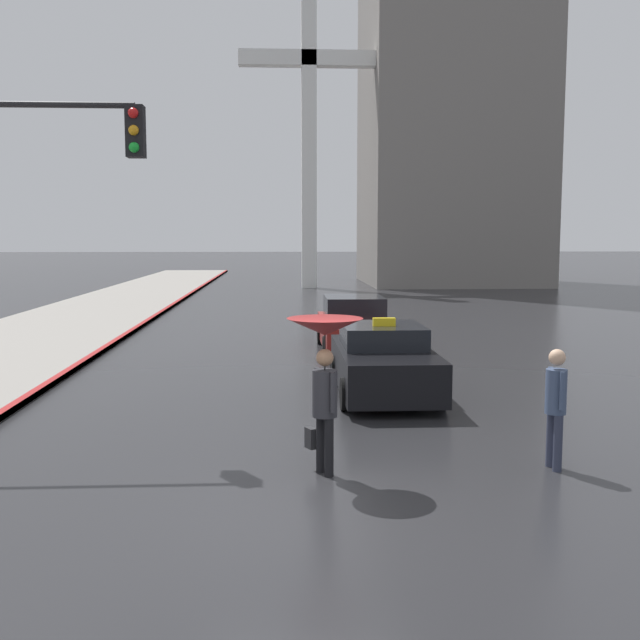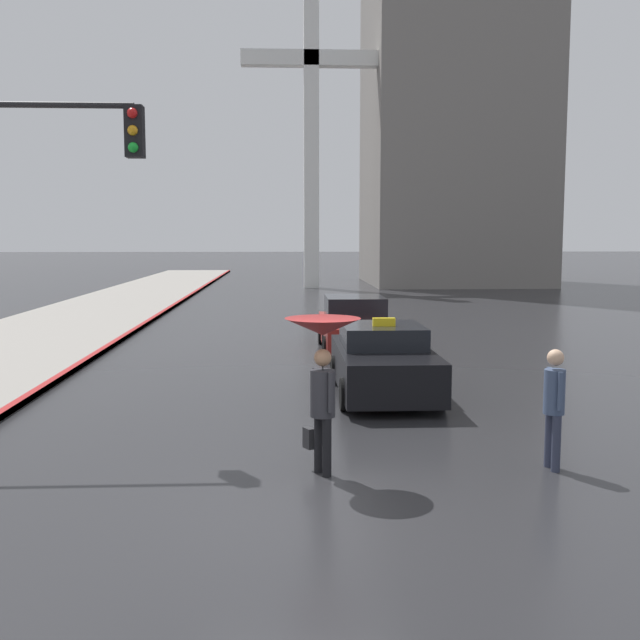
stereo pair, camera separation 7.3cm
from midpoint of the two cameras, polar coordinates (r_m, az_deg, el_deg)
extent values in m
plane|color=#262628|center=(8.70, -0.83, -14.72)|extent=(300.00, 300.00, 0.00)
cube|color=black|center=(14.87, 5.00, -3.62)|extent=(1.80, 4.11, 0.79)
cube|color=black|center=(14.98, 4.91, -1.19)|extent=(1.58, 1.85, 0.43)
cylinder|color=black|center=(13.83, 9.23, -5.53)|extent=(0.20, 0.60, 0.60)
cylinder|color=black|center=(13.58, 2.12, -5.67)|extent=(0.20, 0.60, 0.60)
cylinder|color=black|center=(16.29, 7.37, -3.70)|extent=(0.20, 0.60, 0.60)
cylinder|color=black|center=(16.08, 1.34, -3.78)|extent=(0.20, 0.60, 0.60)
cube|color=yellow|center=(14.74, 5.03, -0.15)|extent=(0.44, 0.16, 0.16)
cube|color=maroon|center=(20.61, 2.81, -0.93)|extent=(1.80, 4.52, 0.70)
cube|color=black|center=(20.76, 2.76, 0.96)|extent=(1.58, 2.03, 0.62)
cylinder|color=black|center=(19.36, 5.73, -2.08)|extent=(0.20, 0.60, 0.60)
cylinder|color=black|center=(19.19, 0.67, -2.13)|extent=(0.20, 0.60, 0.60)
cylinder|color=black|center=(22.11, 4.66, -1.02)|extent=(0.20, 0.60, 0.60)
cylinder|color=black|center=(21.96, 0.23, -1.05)|extent=(0.20, 0.60, 0.60)
cylinder|color=black|center=(9.91, 0.74, -9.69)|extent=(0.16, 0.16, 0.78)
cylinder|color=black|center=(10.10, 0.10, -9.39)|extent=(0.16, 0.16, 0.78)
cylinder|color=#28282D|center=(9.84, 0.42, -5.61)|extent=(0.44, 0.44, 0.62)
sphere|color=#997051|center=(9.75, 0.42, -2.89)|extent=(0.23, 0.23, 0.23)
cylinder|color=#28282D|center=(9.65, 1.04, -5.56)|extent=(0.09, 0.09, 0.53)
cylinder|color=#28282D|center=(10.00, -0.18, -5.14)|extent=(0.09, 0.09, 0.53)
cone|color=maroon|center=(9.69, 0.43, -0.52)|extent=(0.99, 0.99, 0.22)
cylinder|color=black|center=(9.74, 0.42, -2.47)|extent=(0.02, 0.02, 0.67)
cube|color=#262628|center=(10.21, -0.65, -8.98)|extent=(0.17, 0.21, 0.28)
cylinder|color=#2D3347|center=(10.80, 17.24, -8.68)|extent=(0.13, 0.13, 0.76)
cylinder|color=#2D3347|center=(10.61, 17.74, -8.97)|extent=(0.13, 0.13, 0.76)
cylinder|color=#3D4C6B|center=(10.55, 17.61, -5.23)|extent=(0.30, 0.30, 0.60)
sphere|color=#DBAD89|center=(10.47, 17.70, -2.75)|extent=(0.22, 0.22, 0.22)
cylinder|color=#3D4C6B|center=(10.70, 17.21, -4.81)|extent=(0.08, 0.08, 0.51)
cylinder|color=#3D4C6B|center=(10.38, 18.04, -5.18)|extent=(0.08, 0.08, 0.51)
cylinder|color=black|center=(12.87, -21.38, 15.03)|extent=(3.33, 0.10, 0.10)
cube|color=black|center=(12.40, -13.77, 13.76)|extent=(0.28, 0.28, 0.80)
sphere|color=red|center=(12.28, -13.95, 15.05)|extent=(0.16, 0.16, 0.16)
sphere|color=orange|center=(12.25, -13.91, 13.85)|extent=(0.16, 0.16, 0.16)
sphere|color=green|center=(12.21, -13.88, 12.64)|extent=(0.16, 0.16, 0.16)
cube|color=white|center=(46.53, -0.62, 14.25)|extent=(0.90, 0.90, 19.04)
cube|color=white|center=(47.29, -0.63, 19.29)|extent=(8.38, 0.90, 0.90)
camera|label=1|loc=(0.04, -89.87, 0.01)|focal=42.00mm
camera|label=2|loc=(0.04, 90.13, -0.01)|focal=42.00mm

